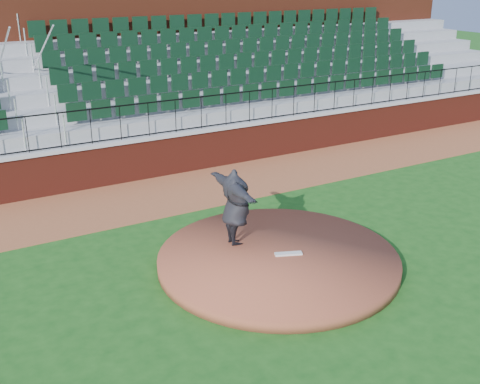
# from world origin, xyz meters

# --- Properties ---
(ground) EXTENTS (90.00, 90.00, 0.00)m
(ground) POSITION_xyz_m (0.00, 0.00, 0.00)
(ground) COLOR #194E16
(ground) RESTS_ON ground
(warning_track) EXTENTS (34.00, 3.20, 0.01)m
(warning_track) POSITION_xyz_m (0.00, 5.40, 0.01)
(warning_track) COLOR brown
(warning_track) RESTS_ON ground
(field_wall) EXTENTS (34.00, 0.35, 1.20)m
(field_wall) POSITION_xyz_m (0.00, 7.00, 0.60)
(field_wall) COLOR maroon
(field_wall) RESTS_ON ground
(wall_cap) EXTENTS (34.00, 0.45, 0.10)m
(wall_cap) POSITION_xyz_m (0.00, 7.00, 1.25)
(wall_cap) COLOR #B7B7B7
(wall_cap) RESTS_ON field_wall
(wall_railing) EXTENTS (34.00, 0.05, 1.00)m
(wall_railing) POSITION_xyz_m (0.00, 7.00, 1.80)
(wall_railing) COLOR black
(wall_railing) RESTS_ON wall_cap
(seating_stands) EXTENTS (34.00, 5.10, 4.60)m
(seating_stands) POSITION_xyz_m (0.00, 9.72, 2.30)
(seating_stands) COLOR gray
(seating_stands) RESTS_ON ground
(concourse_wall) EXTENTS (34.00, 0.50, 5.50)m
(concourse_wall) POSITION_xyz_m (0.00, 12.52, 2.75)
(concourse_wall) COLOR maroon
(concourse_wall) RESTS_ON ground
(pitchers_mound) EXTENTS (5.19, 5.19, 0.25)m
(pitchers_mound) POSITION_xyz_m (0.21, 0.20, 0.12)
(pitchers_mound) COLOR brown
(pitchers_mound) RESTS_ON ground
(pitching_rubber) EXTENTS (0.60, 0.36, 0.04)m
(pitching_rubber) POSITION_xyz_m (0.40, 0.09, 0.27)
(pitching_rubber) COLOR silver
(pitching_rubber) RESTS_ON pitchers_mound
(pitcher) EXTENTS (0.75, 2.20, 1.76)m
(pitcher) POSITION_xyz_m (-0.32, 1.14, 1.13)
(pitcher) COLOR black
(pitcher) RESTS_ON pitchers_mound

